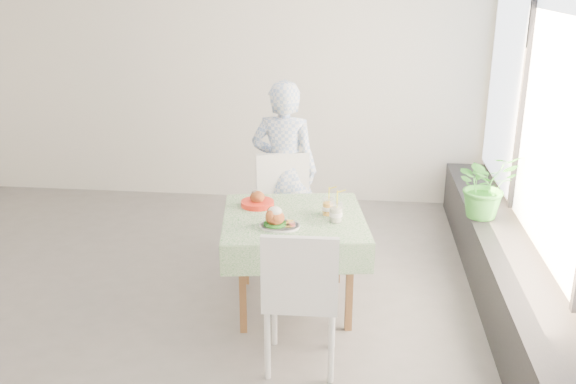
# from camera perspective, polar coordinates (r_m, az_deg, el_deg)

# --- Properties ---
(floor) EXTENTS (6.00, 6.00, 0.00)m
(floor) POSITION_cam_1_polar(r_m,az_deg,el_deg) (5.35, -12.31, -9.01)
(floor) COLOR #635F5D
(floor) RESTS_ON ground
(wall_back) EXTENTS (6.00, 0.02, 2.80)m
(wall_back) POSITION_cam_1_polar(r_m,az_deg,el_deg) (7.22, -6.80, 10.32)
(wall_back) COLOR white
(wall_back) RESTS_ON ground
(wall_right) EXTENTS (0.02, 5.00, 2.80)m
(wall_right) POSITION_cam_1_polar(r_m,az_deg,el_deg) (4.77, 22.92, 4.50)
(wall_right) COLOR white
(wall_right) RESTS_ON ground
(window_pane) EXTENTS (0.01, 4.80, 2.18)m
(window_pane) POSITION_cam_1_polar(r_m,az_deg,el_deg) (4.72, 22.96, 7.46)
(window_pane) COLOR #D1E0F9
(window_pane) RESTS_ON ground
(window_ledge) EXTENTS (0.40, 4.80, 0.50)m
(window_ledge) POSITION_cam_1_polar(r_m,az_deg,el_deg) (5.11, 19.10, -7.94)
(window_ledge) COLOR black
(window_ledge) RESTS_ON ground
(cafe_table) EXTENTS (1.19, 1.19, 0.74)m
(cafe_table) POSITION_cam_1_polar(r_m,az_deg,el_deg) (4.90, 0.52, -5.26)
(cafe_table) COLOR brown
(cafe_table) RESTS_ON ground
(chair_far) EXTENTS (0.59, 0.59, 0.99)m
(chair_far) POSITION_cam_1_polar(r_m,az_deg,el_deg) (5.58, -0.10, -3.86)
(chair_far) COLOR white
(chair_far) RESTS_ON ground
(chair_near) EXTENTS (0.48, 0.48, 0.99)m
(chair_near) POSITION_cam_1_polar(r_m,az_deg,el_deg) (4.26, 1.18, -11.53)
(chair_near) COLOR white
(chair_near) RESTS_ON ground
(diner) EXTENTS (0.63, 0.44, 1.61)m
(diner) POSITION_cam_1_polar(r_m,az_deg,el_deg) (5.67, -0.34, 1.91)
(diner) COLOR #87A5D8
(diner) RESTS_ON ground
(main_dish) EXTENTS (0.30, 0.30, 0.15)m
(main_dish) POSITION_cam_1_polar(r_m,az_deg,el_deg) (4.58, -0.96, -2.54)
(main_dish) COLOR white
(main_dish) RESTS_ON cafe_table
(juice_cup_orange) EXTENTS (0.09, 0.09, 0.26)m
(juice_cup_orange) POSITION_cam_1_polar(r_m,az_deg,el_deg) (4.81, 3.57, -1.36)
(juice_cup_orange) COLOR white
(juice_cup_orange) RESTS_ON cafe_table
(juice_cup_lemonade) EXTENTS (0.10, 0.10, 0.28)m
(juice_cup_lemonade) POSITION_cam_1_polar(r_m,az_deg,el_deg) (4.68, 4.28, -1.87)
(juice_cup_lemonade) COLOR white
(juice_cup_lemonade) RESTS_ON cafe_table
(second_dish) EXTENTS (0.26, 0.26, 0.12)m
(second_dish) POSITION_cam_1_polar(r_m,az_deg,el_deg) (4.99, -2.73, -0.86)
(second_dish) COLOR red
(second_dish) RESTS_ON cafe_table
(potted_plant) EXTENTS (0.64, 0.60, 0.56)m
(potted_plant) POSITION_cam_1_polar(r_m,az_deg,el_deg) (5.61, 17.15, 0.60)
(potted_plant) COLOR #34822B
(potted_plant) RESTS_ON window_ledge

